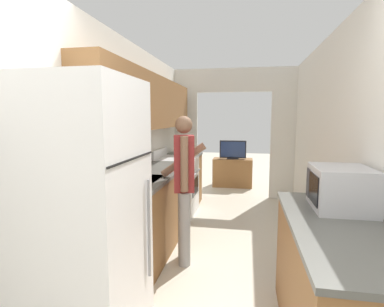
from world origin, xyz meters
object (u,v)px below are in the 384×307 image
range_oven (177,185)px  microwave (341,188)px  refrigerator (83,217)px  television (233,150)px  knife (184,154)px  tv_cabinet (233,172)px  person (184,186)px

range_oven → microwave: microwave is taller
refrigerator → range_oven: size_ratio=1.74×
refrigerator → television: bearing=81.3°
refrigerator → microwave: 1.82m
television → knife: 1.72m
refrigerator → range_oven: 2.97m
tv_cabinet → knife: size_ratio=2.81×
tv_cabinet → television: bearing=-90.0°
person → microwave: 1.56m
refrigerator → person: size_ratio=1.15×
television → range_oven: bearing=-112.0°
range_oven → television: (0.82, 2.02, 0.38)m
microwave → range_oven: bearing=126.5°
tv_cabinet → knife: 1.86m
microwave → knife: bearing=121.3°
refrigerator → microwave: size_ratio=3.98×
television → knife: (-0.80, -1.52, 0.08)m
person → tv_cabinet: size_ratio=1.81×
tv_cabinet → knife: (-0.80, -1.57, 0.60)m
person → television: (0.34, 3.66, -0.01)m
refrigerator → tv_cabinet: size_ratio=2.09×
range_oven → knife: 0.68m
microwave → television: size_ratio=0.78×
refrigerator → person: (0.42, 1.29, -0.07)m
tv_cabinet → person: bearing=-95.3°
tv_cabinet → refrigerator: bearing=-98.7°
microwave → tv_cabinet: 4.66m
person → television: bearing=-19.1°
knife → tv_cabinet: bearing=76.9°
tv_cabinet → microwave: bearing=-77.7°
person → tv_cabinet: (0.34, 3.70, -0.53)m
person → knife: size_ratio=5.09×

